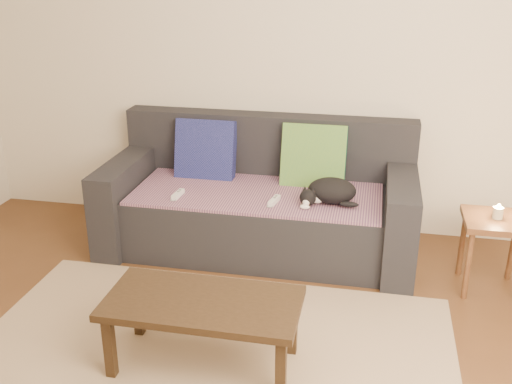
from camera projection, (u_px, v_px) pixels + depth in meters
back_wall at (272, 51)px, 4.19m from camera, size 4.50×0.04×2.60m
sofa at (260, 204)px, 4.17m from camera, size 2.10×0.94×0.87m
throw_blanket at (257, 193)px, 4.04m from camera, size 1.66×0.74×0.02m
cushion_navy at (206, 150)px, 4.28m from camera, size 0.43×0.21×0.44m
cushion_green at (314, 156)px, 4.14m from camera, size 0.44×0.23×0.46m
cat at (330, 191)px, 3.83m from camera, size 0.38×0.28×0.16m
wii_remote_a at (178, 194)px, 3.95m from camera, size 0.05×0.15×0.03m
wii_remote_b at (274, 201)px, 3.85m from camera, size 0.06×0.15×0.03m
side_table at (495, 231)px, 3.58m from camera, size 0.38×0.38×0.47m
candle at (498, 213)px, 3.53m from camera, size 0.06×0.06×0.09m
rug at (204, 368)px, 2.98m from camera, size 2.50×1.80×0.01m
coffee_table at (203, 308)px, 2.90m from camera, size 0.95×0.47×0.38m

